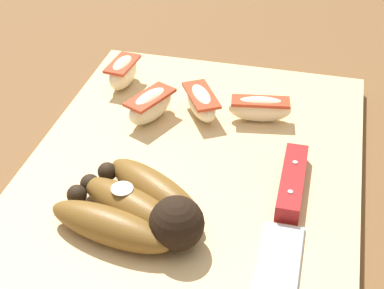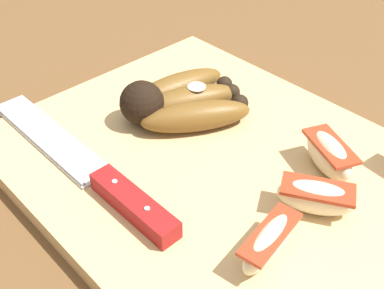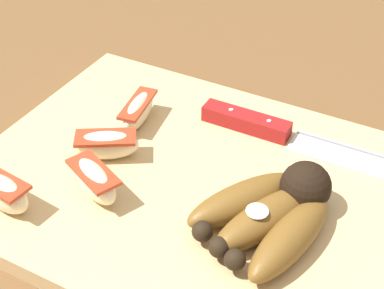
{
  "view_description": "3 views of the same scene",
  "coord_description": "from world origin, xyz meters",
  "px_view_note": "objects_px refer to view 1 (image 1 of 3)",
  "views": [
    {
      "loc": [
        0.44,
        0.12,
        0.39
      ],
      "look_at": [
        -0.02,
        0.01,
        0.04
      ],
      "focal_mm": 54.92,
      "sensor_mm": 36.0,
      "label": 1
    },
    {
      "loc": [
        -0.24,
        0.28,
        0.33
      ],
      "look_at": [
        0.02,
        0.03,
        0.04
      ],
      "focal_mm": 44.61,
      "sensor_mm": 36.0,
      "label": 2
    },
    {
      "loc": [
        0.19,
        -0.37,
        0.4
      ],
      "look_at": [
        -0.03,
        0.04,
        0.04
      ],
      "focal_mm": 54.09,
      "sensor_mm": 36.0,
      "label": 3
    }
  ],
  "objects_px": {
    "banana_bunch": "(140,210)",
    "chefs_knife": "(286,220)",
    "apple_wedge_middle": "(197,102)",
    "apple_wedge_far": "(260,108)",
    "apple_wedge_near": "(150,105)",
    "apple_wedge_extra": "(123,72)"
  },
  "relations": [
    {
      "from": "banana_bunch",
      "to": "apple_wedge_far",
      "type": "xyz_separation_m",
      "value": [
        -0.19,
        0.08,
        -0.0
      ]
    },
    {
      "from": "banana_bunch",
      "to": "chefs_knife",
      "type": "relative_size",
      "value": 0.51
    },
    {
      "from": "apple_wedge_near",
      "to": "apple_wedge_middle",
      "type": "xyz_separation_m",
      "value": [
        -0.02,
        0.05,
        -0.0
      ]
    },
    {
      "from": "apple_wedge_near",
      "to": "apple_wedge_far",
      "type": "distance_m",
      "value": 0.12
    },
    {
      "from": "apple_wedge_near",
      "to": "apple_wedge_extra",
      "type": "xyz_separation_m",
      "value": [
        -0.06,
        -0.05,
        0.0
      ]
    },
    {
      "from": "apple_wedge_middle",
      "to": "apple_wedge_far",
      "type": "relative_size",
      "value": 0.98
    },
    {
      "from": "apple_wedge_near",
      "to": "apple_wedge_extra",
      "type": "bearing_deg",
      "value": -139.15
    },
    {
      "from": "apple_wedge_near",
      "to": "apple_wedge_far",
      "type": "height_order",
      "value": "apple_wedge_near"
    },
    {
      "from": "apple_wedge_extra",
      "to": "banana_bunch",
      "type": "bearing_deg",
      "value": 22.76
    },
    {
      "from": "apple_wedge_extra",
      "to": "apple_wedge_far",
      "type": "bearing_deg",
      "value": 78.37
    },
    {
      "from": "banana_bunch",
      "to": "apple_wedge_near",
      "type": "distance_m",
      "value": 0.17
    },
    {
      "from": "apple_wedge_near",
      "to": "apple_wedge_middle",
      "type": "relative_size",
      "value": 0.99
    },
    {
      "from": "apple_wedge_middle",
      "to": "apple_wedge_far",
      "type": "bearing_deg",
      "value": 92.72
    },
    {
      "from": "chefs_knife",
      "to": "apple_wedge_middle",
      "type": "relative_size",
      "value": 3.93
    },
    {
      "from": "banana_bunch",
      "to": "apple_wedge_near",
      "type": "xyz_separation_m",
      "value": [
        -0.16,
        -0.04,
        0.0
      ]
    },
    {
      "from": "chefs_knife",
      "to": "apple_wedge_far",
      "type": "xyz_separation_m",
      "value": [
        -0.16,
        -0.05,
        0.01
      ]
    },
    {
      "from": "apple_wedge_near",
      "to": "apple_wedge_far",
      "type": "relative_size",
      "value": 0.97
    },
    {
      "from": "banana_bunch",
      "to": "apple_wedge_extra",
      "type": "distance_m",
      "value": 0.25
    },
    {
      "from": "apple_wedge_near",
      "to": "apple_wedge_middle",
      "type": "bearing_deg",
      "value": 115.92
    },
    {
      "from": "apple_wedge_near",
      "to": "apple_wedge_far",
      "type": "bearing_deg",
      "value": 102.66
    },
    {
      "from": "chefs_knife",
      "to": "apple_wedge_near",
      "type": "relative_size",
      "value": 3.99
    },
    {
      "from": "banana_bunch",
      "to": "apple_wedge_extra",
      "type": "xyz_separation_m",
      "value": [
        -0.23,
        -0.1,
        0.0
      ]
    }
  ]
}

